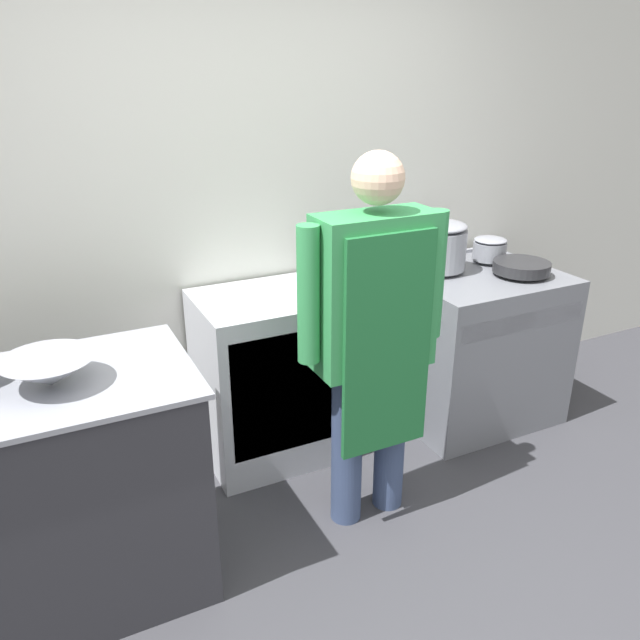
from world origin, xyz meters
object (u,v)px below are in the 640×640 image
Objects in this scene: stove at (472,344)px; fridge_unit at (267,378)px; mixing_bowl at (49,372)px; saute_pan at (521,267)px; stock_pot at (438,245)px; sauce_pot at (490,248)px; person_cook at (374,325)px.

stove reaches higher than fridge_unit.
mixing_bowl reaches higher than saute_pan.
stock_pot is (2.07, 0.60, 0.05)m from mixing_bowl.
stock_pot is (1.05, 0.01, 0.59)m from fridge_unit.
mixing_bowl is 1.04× the size of saute_pan.
sauce_pot reaches higher than stove.
sauce_pot is at bearing 0.00° from stock_pot.
saute_pan reaches higher than stove.
stock_pot is at bearing 145.73° from stove.
stove is 1.25m from fridge_unit.
fridge_unit is 0.54× the size of person_cook.
mixing_bowl reaches higher than fridge_unit.
stock_pot is at bearing 180.00° from sauce_pot.
stove is 2.38m from mixing_bowl.
fridge_unit is 2.77× the size of mixing_bowl.
stock_pot is 1.01× the size of saute_pan.
stock_pot is 0.38m from sauce_pot.
person_cook is at bearing -150.33° from sauce_pot.
fridge_unit is 2.85× the size of stock_pot.
person_cook reaches higher than fridge_unit.
fridge_unit is 1.52m from sauce_pot.
mixing_bowl is 2.47m from saute_pan.
mixing_bowl and sauce_pot have the same top height.
sauce_pot is (0.00, 0.27, 0.04)m from saute_pan.
person_cook is 8.62× the size of sauce_pot.
stock_pot is 0.47m from saute_pan.
fridge_unit is at bearing 30.17° from mixing_bowl.
stock_pot is 1.63× the size of sauce_pot.
person_cook is at bearing -151.84° from stove.
saute_pan is at bearing -10.20° from fridge_unit.
saute_pan is (0.18, -0.13, 0.49)m from stove.
sauce_pot is (0.38, 0.00, -0.07)m from stock_pot.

